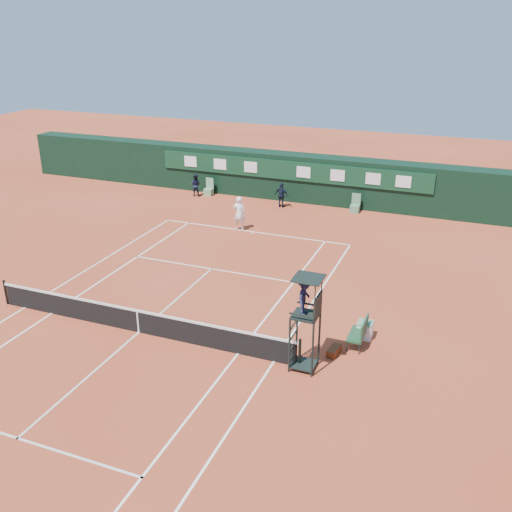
{
  "coord_description": "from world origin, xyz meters",
  "views": [
    {
      "loc": [
        11.09,
        -15.99,
        11.07
      ],
      "look_at": [
        2.44,
        6.0,
        1.2
      ],
      "focal_mm": 40.0,
      "sensor_mm": 36.0,
      "label": 1
    }
  ],
  "objects": [
    {
      "name": "tennis_ball",
      "position": [
        4.21,
        6.19,
        0.03
      ],
      "size": [
        0.07,
        0.07,
        0.07
      ],
      "primitive_type": "sphere",
      "color": "#D1DD33",
      "rests_on": "ground"
    },
    {
      "name": "court_lines",
      "position": [
        0.0,
        0.0,
        0.01
      ],
      "size": [
        11.05,
        23.85,
        0.01
      ],
      "color": "white",
      "rests_on": "ground"
    },
    {
      "name": "ball_kid_left",
      "position": [
        -6.26,
        17.02,
        0.74
      ],
      "size": [
        0.8,
        0.66,
        1.49
      ],
      "primitive_type": "imported",
      "rotation": [
        0.0,
        0.0,
        3.29
      ],
      "color": "black",
      "rests_on": "ground"
    },
    {
      "name": "linesman_chair_left",
      "position": [
        -5.5,
        17.48,
        0.32
      ],
      "size": [
        0.55,
        0.5,
        1.15
      ],
      "color": "#63976C",
      "rests_on": "ground"
    },
    {
      "name": "back_wall",
      "position": [
        0.0,
        18.74,
        1.51
      ],
      "size": [
        40.0,
        1.65,
        3.0
      ],
      "color": "black",
      "rests_on": "ground"
    },
    {
      "name": "linesman_chair_right",
      "position": [
        4.5,
        17.48,
        0.32
      ],
      "size": [
        0.55,
        0.5,
        1.15
      ],
      "color": "#548160",
      "rests_on": "ground"
    },
    {
      "name": "tennis_net",
      "position": [
        0.0,
        0.0,
        0.51
      ],
      "size": [
        12.9,
        0.1,
        1.1
      ],
      "color": "black",
      "rests_on": "ground"
    },
    {
      "name": "ball_kid_right",
      "position": [
        -0.05,
        16.76,
        0.79
      ],
      "size": [
        0.97,
        0.53,
        1.57
      ],
      "primitive_type": "imported",
      "rotation": [
        0.0,
        0.0,
        2.98
      ],
      "color": "black",
      "rests_on": "ground"
    },
    {
      "name": "umpire_chair",
      "position": [
        6.54,
        0.0,
        2.46
      ],
      "size": [
        0.96,
        0.95,
        3.42
      ],
      "color": "black",
      "rests_on": "ground"
    },
    {
      "name": "ground",
      "position": [
        0.0,
        0.0,
        0.0
      ],
      "size": [
        90.0,
        90.0,
        0.0
      ],
      "primitive_type": "plane",
      "color": "#B3482A",
      "rests_on": "ground"
    },
    {
      "name": "cooler",
      "position": [
        8.08,
        2.78,
        0.33
      ],
      "size": [
        0.57,
        0.57,
        0.65
      ],
      "color": "white",
      "rests_on": "ground"
    },
    {
      "name": "player",
      "position": [
        -0.88,
        11.9,
        0.98
      ],
      "size": [
        0.78,
        0.57,
        1.97
      ],
      "primitive_type": "imported",
      "rotation": [
        0.0,
        0.0,
        3.28
      ],
      "color": "white",
      "rests_on": "ground"
    },
    {
      "name": "player_bench",
      "position": [
        8.03,
        2.11,
        0.6
      ],
      "size": [
        0.55,
        1.2,
        1.1
      ],
      "color": "#1A4225",
      "rests_on": "ground"
    },
    {
      "name": "tennis_bag",
      "position": [
        7.31,
        1.21,
        0.14
      ],
      "size": [
        0.4,
        0.76,
        0.27
      ],
      "primitive_type": "cube",
      "rotation": [
        0.0,
        0.0,
        -0.12
      ],
      "color": "black",
      "rests_on": "ground"
    }
  ]
}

